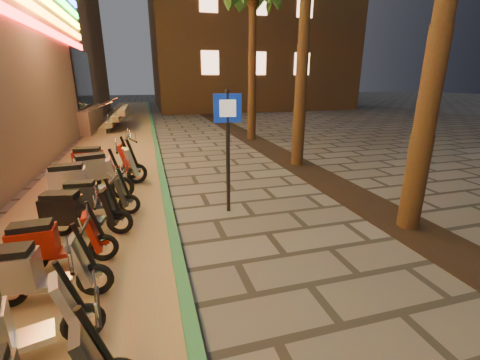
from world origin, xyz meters
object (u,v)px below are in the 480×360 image
object	(u,v)px
scooter_11	(103,169)
scooter_12	(99,162)
scooter_7	(51,242)
pedestrian_sign	(228,135)
scooter_6	(31,272)
scooter_9	(93,197)
scooter_10	(82,181)
scooter_8	(76,212)
scooter_5	(0,331)

from	to	relation	value
scooter_11	scooter_12	distance (m)	0.90
scooter_7	pedestrian_sign	bearing A→B (deg)	21.55
scooter_6	scooter_11	world-z (taller)	scooter_11
pedestrian_sign	scooter_12	xyz separation A→B (m)	(-2.98, 3.21, -1.14)
scooter_9	scooter_11	bearing A→B (deg)	94.07
scooter_6	scooter_10	bearing A→B (deg)	92.35
scooter_6	scooter_12	distance (m)	5.50
scooter_6	scooter_8	size ratio (longest dim) A/B	0.97
pedestrian_sign	scooter_5	world-z (taller)	pedestrian_sign
pedestrian_sign	scooter_12	world-z (taller)	pedestrian_sign
scooter_10	scooter_8	bearing A→B (deg)	-88.83
scooter_7	scooter_8	bearing A→B (deg)	78.50
scooter_6	scooter_9	world-z (taller)	scooter_6
scooter_10	scooter_11	distance (m)	1.03
scooter_5	pedestrian_sign	bearing A→B (deg)	32.17
scooter_6	scooter_7	xyz separation A→B (m)	(0.04, 0.82, -0.02)
scooter_5	scooter_6	distance (m)	1.03
pedestrian_sign	scooter_9	xyz separation A→B (m)	(-2.79, 0.46, -1.23)
scooter_6	scooter_11	bearing A→B (deg)	87.97
pedestrian_sign	scooter_10	bearing A→B (deg)	158.24
pedestrian_sign	scooter_11	bearing A→B (deg)	141.79
pedestrian_sign	scooter_11	size ratio (longest dim) A/B	1.45
pedestrian_sign	scooter_6	xyz separation A→B (m)	(-3.15, -2.29, -1.21)
scooter_9	scooter_11	world-z (taller)	scooter_11
pedestrian_sign	scooter_9	distance (m)	3.08
pedestrian_sign	scooter_7	world-z (taller)	pedestrian_sign
scooter_12	scooter_8	bearing A→B (deg)	-84.61
scooter_10	scooter_11	bearing A→B (deg)	65.04
scooter_6	scooter_7	size ratio (longest dim) A/B	1.04
scooter_8	scooter_9	size ratio (longest dim) A/B	1.07
scooter_5	scooter_8	size ratio (longest dim) A/B	0.94
scooter_5	scooter_6	world-z (taller)	scooter_6
scooter_10	scooter_12	size ratio (longest dim) A/B	1.01
scooter_5	scooter_9	world-z (taller)	scooter_5
scooter_11	scooter_9	bearing A→B (deg)	-107.83
scooter_7	scooter_11	xyz separation A→B (m)	(0.33, 3.80, 0.10)
pedestrian_sign	scooter_10	distance (m)	3.60
scooter_5	scooter_10	bearing A→B (deg)	75.67
scooter_5	scooter_8	world-z (taller)	scooter_8
pedestrian_sign	scooter_12	size ratio (longest dim) A/B	1.45
pedestrian_sign	scooter_11	xyz separation A→B (m)	(-2.78, 2.33, -1.13)
scooter_7	scooter_9	bearing A→B (deg)	76.84
scooter_9	scooter_6	bearing A→B (deg)	-93.15
pedestrian_sign	scooter_9	bearing A→B (deg)	172.31
scooter_11	scooter_7	bearing A→B (deg)	-112.56
scooter_5	scooter_10	xyz separation A→B (m)	(-0.02, 4.68, 0.09)
pedestrian_sign	scooter_7	xyz separation A→B (m)	(-3.11, -1.47, -1.23)
scooter_7	scooter_12	bearing A→B (deg)	84.76
scooter_5	scooter_12	bearing A→B (deg)	74.27
scooter_8	scooter_12	xyz separation A→B (m)	(-0.03, 3.57, 0.06)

